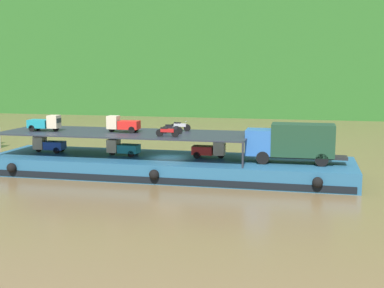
% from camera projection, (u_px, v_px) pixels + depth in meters
% --- Properties ---
extents(ground_plane, '(400.00, 400.00, 0.00)m').
position_uv_depth(ground_plane, '(168.00, 175.00, 42.89)').
color(ground_plane, brown).
extents(hillside_far_bank, '(121.65, 28.93, 32.04)m').
position_uv_depth(hillside_far_bank, '(254.00, 23.00, 102.46)').
color(hillside_far_bank, '#286023').
rests_on(hillside_far_bank, ground).
extents(cargo_barge, '(30.32, 8.18, 1.50)m').
position_uv_depth(cargo_barge, '(168.00, 166.00, 42.75)').
color(cargo_barge, '#23567A').
rests_on(cargo_barge, ground).
extents(covered_lorry, '(7.89, 2.40, 3.10)m').
position_uv_depth(covered_lorry, '(292.00, 142.00, 39.91)').
color(covered_lorry, '#285BA3').
rests_on(covered_lorry, cargo_barge).
extents(cargo_rack, '(21.12, 6.76, 2.00)m').
position_uv_depth(cargo_rack, '(125.00, 133.00, 43.23)').
color(cargo_rack, '#232833').
rests_on(cargo_rack, cargo_barge).
extents(mini_truck_lower_stern, '(2.79, 1.29, 1.38)m').
position_uv_depth(mini_truck_lower_stern, '(49.00, 145.00, 45.21)').
color(mini_truck_lower_stern, '#1E47B7').
rests_on(mini_truck_lower_stern, cargo_barge).
extents(mini_truck_lower_aft, '(2.78, 1.27, 1.38)m').
position_uv_depth(mini_truck_lower_aft, '(123.00, 148.00, 43.41)').
color(mini_truck_lower_aft, teal).
rests_on(mini_truck_lower_aft, cargo_barge).
extents(mini_truck_lower_mid, '(2.76, 1.24, 1.38)m').
position_uv_depth(mini_truck_lower_mid, '(209.00, 150.00, 42.36)').
color(mini_truck_lower_mid, red).
rests_on(mini_truck_lower_mid, cargo_barge).
extents(mini_truck_upper_stern, '(2.78, 1.26, 1.38)m').
position_uv_depth(mini_truck_upper_stern, '(45.00, 123.00, 44.08)').
color(mini_truck_upper_stern, teal).
rests_on(mini_truck_upper_stern, cargo_rack).
extents(mini_truck_upper_mid, '(2.77, 1.25, 1.38)m').
position_uv_depth(mini_truck_upper_mid, '(123.00, 124.00, 43.30)').
color(mini_truck_upper_mid, red).
rests_on(mini_truck_upper_mid, cargo_rack).
extents(motorcycle_upper_port, '(1.90, 0.55, 0.87)m').
position_uv_depth(motorcycle_upper_port, '(167.00, 132.00, 40.25)').
color(motorcycle_upper_port, black).
rests_on(motorcycle_upper_port, cargo_rack).
extents(motorcycle_upper_centre, '(1.89, 0.55, 0.87)m').
position_uv_depth(motorcycle_upper_centre, '(172.00, 129.00, 42.25)').
color(motorcycle_upper_centre, black).
rests_on(motorcycle_upper_centre, cargo_rack).
extents(motorcycle_upper_stbd, '(1.90, 0.55, 0.87)m').
position_uv_depth(motorcycle_upper_stbd, '(180.00, 126.00, 44.16)').
color(motorcycle_upper_stbd, black).
rests_on(motorcycle_upper_stbd, cargo_rack).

